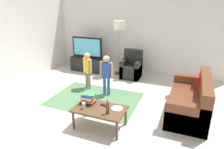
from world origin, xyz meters
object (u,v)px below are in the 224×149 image
(tv_stand, at_px, (88,64))
(tv_remote, at_px, (105,105))
(child_near_tv, at_px, (87,67))
(book_stack, at_px, (88,99))
(child_center, at_px, (106,72))
(tv, at_px, (87,48))
(floor_lamp, at_px, (119,28))
(bottle, at_px, (108,108))
(plate, at_px, (117,109))
(armchair, at_px, (132,68))
(soda_can, at_px, (84,106))
(couch, at_px, (192,101))
(coffee_table, at_px, (100,110))

(tv_stand, xyz_separation_m, tv_remote, (1.90, -2.84, 0.19))
(child_near_tv, height_order, book_stack, child_near_tv)
(book_stack, bearing_deg, child_center, 97.24)
(tv, relative_size, child_near_tv, 1.06)
(floor_lamp, bearing_deg, book_stack, -81.49)
(bottle, distance_m, tv_remote, 0.31)
(floor_lamp, bearing_deg, bottle, -73.26)
(tv_remote, bearing_deg, plate, 8.15)
(armchair, xyz_separation_m, soda_can, (-0.05, -3.04, 0.18))
(child_near_tv, height_order, child_center, child_center)
(couch, xyz_separation_m, soda_can, (-1.94, -1.37, 0.19))
(floor_lamp, xyz_separation_m, plate, (1.07, -3.01, -1.12))
(couch, distance_m, soda_can, 2.38)
(child_near_tv, relative_size, bottle, 3.64)
(tv_stand, distance_m, book_stack, 3.26)
(child_center, relative_size, soda_can, 8.95)
(coffee_table, bearing_deg, couch, 36.93)
(bottle, distance_m, plate, 0.27)
(child_near_tv, bearing_deg, floor_lamp, 75.81)
(coffee_table, bearing_deg, child_center, 108.35)
(couch, height_order, floor_lamp, floor_lamp)
(tv_stand, distance_m, child_near_tv, 1.57)
(tv_remote, xyz_separation_m, plate, (0.27, -0.02, -0.00))
(armchair, height_order, plate, armchair)
(floor_lamp, bearing_deg, couch, -37.66)
(book_stack, bearing_deg, child_near_tv, 118.76)
(armchair, distance_m, book_stack, 2.83)
(floor_lamp, bearing_deg, plate, -70.40)
(child_near_tv, bearing_deg, book_stack, -61.24)
(tv_stand, distance_m, armchair, 1.62)
(soda_can, bearing_deg, tv_remote, 36.03)
(child_near_tv, distance_m, tv_remote, 1.91)
(armchair, bearing_deg, floor_lamp, 159.90)
(book_stack, distance_m, bottle, 0.57)
(tv, xyz_separation_m, plate, (2.17, -2.84, -0.42))
(tv_stand, relative_size, book_stack, 3.95)
(armchair, bearing_deg, tv_remote, -84.30)
(child_center, relative_size, bottle, 3.77)
(armchair, xyz_separation_m, tv_remote, (0.28, -2.80, 0.13))
(child_center, distance_m, plate, 1.55)
(armchair, bearing_deg, bottle, -81.59)
(coffee_table, distance_m, soda_can, 0.32)
(child_center, relative_size, coffee_table, 1.07)
(tv, distance_m, soda_can, 3.46)
(child_near_tv, height_order, bottle, child_near_tv)
(coffee_table, distance_m, plate, 0.34)
(child_near_tv, relative_size, coffee_table, 1.04)
(armchair, bearing_deg, child_center, -99.02)
(tv, height_order, soda_can, tv)
(couch, distance_m, bottle, 2.00)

